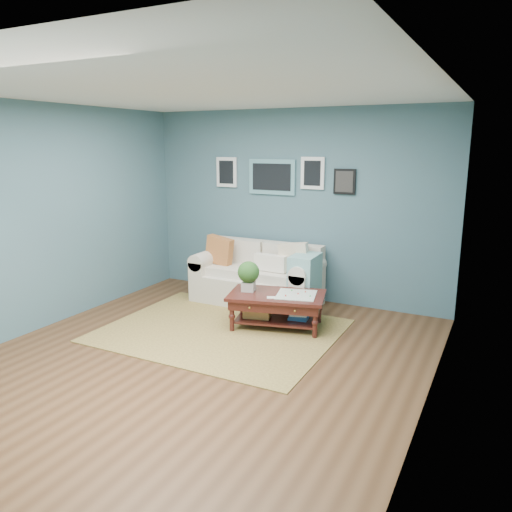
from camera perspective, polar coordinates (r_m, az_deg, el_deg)
The scene contains 4 objects.
room_shell at distance 5.03m, azimuth -6.51°, elevation 2.83°, with size 5.00×5.02×2.70m.
area_rug at distance 6.12m, azimuth -4.10°, elevation -8.49°, with size 2.71×2.17×0.01m, color brown.
loveseat at distance 7.04m, azimuth 0.77°, elevation -2.40°, with size 1.82×0.83×0.94m.
coffee_table at distance 6.13m, azimuth 1.83°, elevation -4.94°, with size 1.28×0.94×0.81m.
Camera 1 is at (2.74, -4.07, 2.22)m, focal length 35.00 mm.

